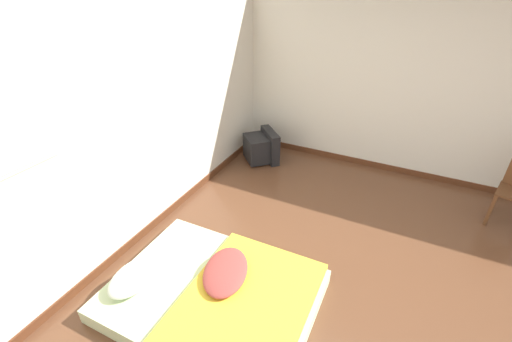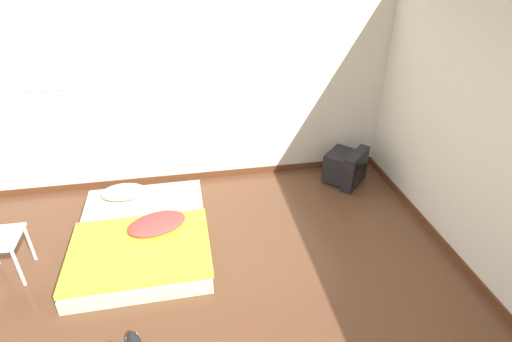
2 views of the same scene
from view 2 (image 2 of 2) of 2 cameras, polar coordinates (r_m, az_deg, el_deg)
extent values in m
plane|color=brown|center=(3.63, -6.59, -22.92)|extent=(20.00, 20.00, 0.00)
cube|color=silver|center=(5.07, -9.92, 11.71)|extent=(7.58, 0.06, 2.60)
cube|color=#562D19|center=(5.56, -8.77, -0.72)|extent=(7.58, 0.02, 0.09)
cube|color=silver|center=(5.08, -26.66, 15.24)|extent=(1.04, 0.01, 0.92)
cube|color=white|center=(5.07, -26.68, 15.22)|extent=(0.97, 0.01, 0.85)
cube|color=#562D19|center=(4.43, 30.25, -14.92)|extent=(0.02, 7.62, 0.09)
cube|color=beige|center=(4.60, -15.81, -8.77)|extent=(1.39, 1.83, 0.15)
ellipsoid|color=silver|center=(5.10, -18.35, -2.86)|extent=(0.52, 0.35, 0.14)
cube|color=yellow|center=(4.27, -16.23, -10.58)|extent=(1.41, 1.07, 0.05)
ellipsoid|color=#993D38|center=(4.44, -13.94, -7.29)|extent=(0.71, 0.57, 0.11)
cube|color=black|center=(5.51, 11.91, 0.79)|extent=(0.53, 0.53, 0.39)
cube|color=black|center=(5.44, 14.07, 0.29)|extent=(0.47, 0.47, 0.48)
cube|color=black|center=(5.41, 14.77, 0.18)|extent=(0.31, 0.31, 0.35)
cylinder|color=white|center=(4.45, -30.77, -11.81)|extent=(0.03, 0.03, 0.44)
cylinder|color=white|center=(4.70, -29.54, -8.94)|extent=(0.03, 0.03, 0.44)
camera|label=1|loc=(3.26, -57.43, 12.38)|focal=24.00mm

